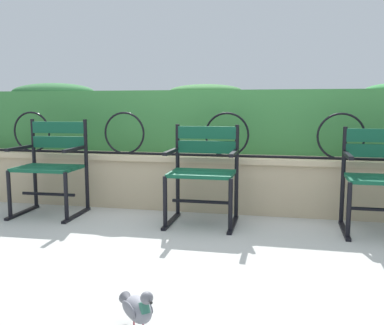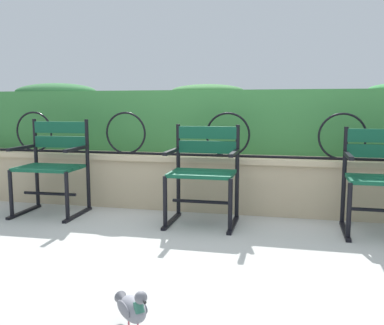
{
  "view_description": "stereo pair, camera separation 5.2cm",
  "coord_description": "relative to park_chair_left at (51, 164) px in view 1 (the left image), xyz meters",
  "views": [
    {
      "loc": [
        0.73,
        -3.27,
        1.01
      ],
      "look_at": [
        0.0,
        0.08,
        0.55
      ],
      "focal_mm": 39.95,
      "sensor_mm": 36.0,
      "label": 1
    },
    {
      "loc": [
        0.78,
        -3.26,
        1.01
      ],
      "look_at": [
        0.0,
        0.08,
        0.55
      ],
      "focal_mm": 39.95,
      "sensor_mm": 36.0,
      "label": 2
    }
  ],
  "objects": [
    {
      "name": "ground_plane",
      "position": [
        1.39,
        -0.3,
        -0.47
      ],
      "size": [
        60.0,
        60.0,
        0.0
      ],
      "primitive_type": "plane",
      "color": "#ADADA8"
    },
    {
      "name": "hedge_row",
      "position": [
        1.35,
        0.98,
        0.4
      ],
      "size": [
        7.04,
        0.65,
        0.74
      ],
      "color": "#387A3D",
      "rests_on": "stone_wall"
    },
    {
      "name": "stone_wall",
      "position": [
        1.39,
        0.48,
        -0.2
      ],
      "size": [
        7.19,
        0.41,
        0.53
      ],
      "color": "tan",
      "rests_on": "ground"
    },
    {
      "name": "park_chair_centre",
      "position": [
        1.44,
        -0.01,
        -0.01
      ],
      "size": [
        0.58,
        0.52,
        0.84
      ],
      "color": "#0F4C33",
      "rests_on": "ground"
    },
    {
      "name": "pigeon_far_side",
      "position": [
        1.49,
        -1.85,
        -0.36
      ],
      "size": [
        0.23,
        0.24,
        0.22
      ],
      "color": "gray",
      "rests_on": "ground"
    },
    {
      "name": "park_chair_left",
      "position": [
        0.0,
        0.0,
        0.0
      ],
      "size": [
        0.6,
        0.54,
        0.88
      ],
      "color": "#0F4C33",
      "rests_on": "ground"
    },
    {
      "name": "park_chair_right",
      "position": [
        2.88,
        0.02,
        -0.01
      ],
      "size": [
        0.6,
        0.53,
        0.84
      ],
      "color": "#0F4C33",
      "rests_on": "ground"
    },
    {
      "name": "iron_arch_fence",
      "position": [
        1.13,
        0.4,
        0.24
      ],
      "size": [
        6.65,
        0.02,
        0.42
      ],
      "color": "black",
      "rests_on": "stone_wall"
    }
  ]
}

